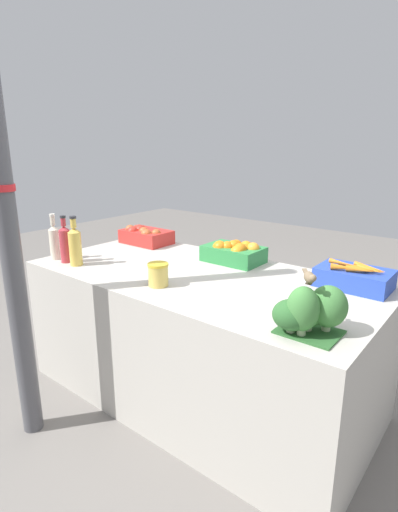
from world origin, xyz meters
name	(u,v)px	position (x,y,z in m)	size (l,w,h in m)	color
ground_plane	(199,392)	(0.00, 0.00, 0.00)	(10.00, 10.00, 0.00)	slate
market_table	(199,336)	(0.00, 0.00, 0.37)	(1.91, 0.93, 0.74)	#B7B2A8
support_pole	(6,213)	(-0.48, -0.77, 1.12)	(0.11, 0.11, 2.24)	#4C4C51
apple_crate	(144,235)	(-0.73, 0.30, 0.80)	(0.34, 0.23, 0.13)	red
orange_crate	(235,252)	(0.03, 0.31, 0.80)	(0.34, 0.23, 0.13)	#2D8442
carrot_crate	(355,277)	(0.73, 0.31, 0.79)	(0.34, 0.23, 0.13)	#2847B7
broccoli_pile	(310,311)	(0.76, -0.30, 0.83)	(0.24, 0.24, 0.19)	#2D602D
juice_bottle_cloudy	(55,241)	(-0.87, -0.32, 0.85)	(0.06, 0.06, 0.28)	beige
juice_bottle_ruby	(65,243)	(-0.76, -0.32, 0.86)	(0.06, 0.06, 0.28)	#B2333D
juice_bottle_golden	(75,245)	(-0.66, -0.32, 0.86)	(0.07, 0.07, 0.29)	gold
pickle_jar	(158,274)	(-0.04, -0.27, 0.80)	(0.10, 0.10, 0.11)	#DBBC56
sparrow_bird	(310,277)	(0.75, -0.31, 0.96)	(0.09, 0.11, 0.05)	#4C3D2D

